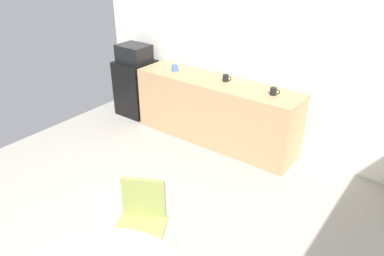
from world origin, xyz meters
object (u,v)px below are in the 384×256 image
(microwave, at_px, (134,53))
(mug_white, at_px, (274,91))
(chair_olive, at_px, (142,215))
(mini_fridge, at_px, (136,88))
(mug_red, at_px, (226,78))
(mug_green, at_px, (175,68))

(microwave, height_order, mug_white, microwave)
(microwave, xyz_separation_m, mug_white, (2.37, 0.00, -0.06))
(chair_olive, bearing_deg, mini_fridge, 135.35)
(microwave, height_order, mug_red, microwave)
(mug_green, bearing_deg, mug_red, 6.17)
(chair_olive, height_order, mug_white, mug_white)
(chair_olive, xyz_separation_m, mug_green, (-1.45, 2.23, 0.43))
(mini_fridge, bearing_deg, mug_green, -2.17)
(microwave, xyz_separation_m, chair_olive, (2.29, -2.26, -0.49))
(mini_fridge, distance_m, mug_green, 0.99)
(microwave, xyz_separation_m, mug_red, (1.65, 0.06, -0.06))
(mug_white, height_order, mug_green, same)
(mini_fridge, height_order, microwave, microwave)
(microwave, xyz_separation_m, mug_green, (0.84, -0.03, -0.06))
(microwave, bearing_deg, mug_red, 1.92)
(mug_green, bearing_deg, chair_olive, -57.04)
(chair_olive, relative_size, mug_white, 6.43)
(mini_fridge, xyz_separation_m, mug_green, (0.84, -0.03, 0.51))
(mini_fridge, relative_size, microwave, 1.83)
(microwave, relative_size, mug_white, 3.72)
(chair_olive, distance_m, mug_white, 2.31)
(chair_olive, distance_m, mug_red, 2.44)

